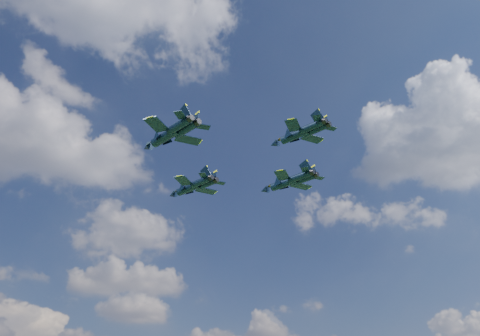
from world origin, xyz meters
name	(u,v)px	position (x,y,z in m)	size (l,w,h in m)	color
jet_lead	(187,189)	(-10.75, 27.62, 61.54)	(13.15, 17.89, 4.30)	black
jet_left	(164,137)	(-22.94, 3.35, 60.81)	(13.30, 18.32, 4.36)	black
jet_right	(283,184)	(10.81, 15.01, 61.26)	(13.14, 17.85, 4.30)	black
jet_slot	(293,136)	(2.36, -6.79, 61.19)	(11.27, 15.34, 3.69)	black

